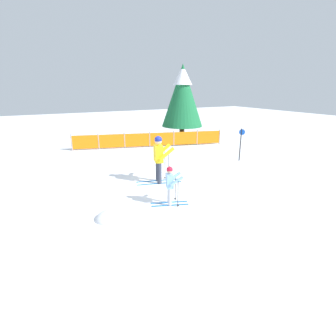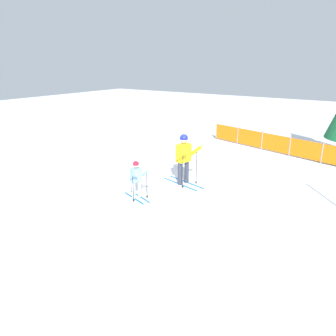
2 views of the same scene
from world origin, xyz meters
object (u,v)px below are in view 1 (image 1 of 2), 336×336
at_px(skier_child, 170,182).
at_px(trail_marker, 241,141).
at_px(skier_adult, 159,155).
at_px(safety_fence, 150,140).
at_px(conifer_far, 183,95).

distance_m(skier_child, trail_marker, 6.10).
xyz_separation_m(skier_adult, skier_child, (-0.56, -1.91, -0.35)).
distance_m(safety_fence, conifer_far, 3.64).
bearing_deg(skier_adult, trail_marker, 25.60).
xyz_separation_m(skier_child, trail_marker, (5.39, 2.84, 0.25)).
height_order(conifer_far, trail_marker, conifer_far).
relative_size(skier_adult, conifer_far, 0.37).
bearing_deg(conifer_far, safety_fence, -168.15).
bearing_deg(safety_fence, conifer_far, 11.85).
relative_size(skier_adult, skier_child, 1.46).
xyz_separation_m(safety_fence, conifer_far, (2.55, 0.54, 2.54)).
bearing_deg(safety_fence, skier_child, -109.44).
distance_m(skier_adult, safety_fence, 6.13).
relative_size(skier_child, conifer_far, 0.25).
bearing_deg(safety_fence, skier_adult, -110.48).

